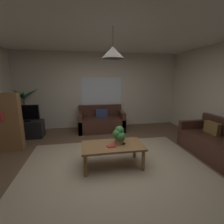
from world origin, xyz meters
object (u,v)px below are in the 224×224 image
Objects in this scene: couch_right_side at (214,143)px; tv_stand at (27,129)px; remote_on_table_0 at (122,143)px; bookshelf_corner at (5,122)px; book_on_table_0 at (111,146)px; couch_under_window at (101,122)px; pendant_lamp at (113,52)px; tv at (25,113)px; potted_palm_corner at (25,112)px; coffee_table at (113,148)px; potted_plant_on_table at (119,135)px; remote_on_table_1 at (118,142)px.

couch_right_side is 1.65× the size of tv_stand.
bookshelf_corner reaches higher than remote_on_table_0.
couch_under_window is at bearing 88.36° from book_on_table_0.
bookshelf_corner reaches higher than couch_under_window.
couch_under_window is 2.89× the size of pendant_lamp.
couch_right_side is at bearing -42.92° from couch_under_window.
potted_palm_corner is at bearing 107.98° from tv.
remote_on_table_0 is (0.19, 0.05, 0.08)m from coffee_table.
coffee_table is at bearing -88.36° from couch_right_side.
couch_under_window reaches higher than potted_plant_on_table.
tv is 0.61m from potted_palm_corner.
book_on_table_0 is (-0.07, -2.33, 0.19)m from couch_under_window.
couch_right_side is 2.26m from potted_plant_on_table.
bookshelf_corner is at bearing -90.01° from potted_palm_corner.
tv_stand is at bearing 115.91° from remote_on_table_0.
book_on_table_0 is at bearing -121.85° from coffee_table.
tv reaches higher than book_on_table_0.
bookshelf_corner is at bearing -155.74° from couch_under_window.
tv_stand is 1.17× the size of tv.
potted_palm_corner is (-2.52, 2.43, 0.19)m from remote_on_table_1.
pendant_lamp reaches higher than couch_right_side.
tv is (-2.34, 1.90, 0.11)m from potted_plant_on_table.
tv is at bearing 141.01° from potted_plant_on_table.
tv_stand is at bearing 140.70° from potted_plant_on_table.
remote_on_table_0 is 3.58m from potted_palm_corner.
pendant_lamp is (2.21, -1.94, 1.42)m from tv.
remote_on_table_1 is at bearing -38.81° from tv_stand.
tv is at bearing 138.64° from pendant_lamp.
potted_palm_corner is at bearing 100.66° from remote_on_table_1.
couch_right_side is 1.24× the size of coffee_table.
book_on_table_0 is 0.24m from remote_on_table_1.
bookshelf_corner is 2.72× the size of pendant_lamp.
couch_under_window reaches higher than remote_on_table_0.
remote_on_table_0 is 0.18× the size of tv_stand.
tv reaches higher than potted_plant_on_table.
couch_right_side is 2.89× the size of pendant_lamp.
tv is (-2.40, 1.89, 0.28)m from remote_on_table_0.
potted_palm_corner is at bearing 89.99° from bookshelf_corner.
potted_palm_corner reaches higher than couch_under_window.
book_on_table_0 is at bearing -86.52° from couch_right_side.
couch_under_window is 2.34m from book_on_table_0.
remote_on_table_1 is 0.21× the size of tv.
book_on_table_0 is at bearing -121.85° from pendant_lamp.
couch_right_side is 2.37m from coffee_table.
coffee_table is at bearing 168.94° from remote_on_table_0.
potted_plant_on_table is (-0.06, -0.00, 0.17)m from remote_on_table_0.
remote_on_table_0 is at bearing 14.41° from coffee_table.
pendant_lamp is at bearing 58.15° from book_on_table_0.
remote_on_table_1 is 0.17m from potted_plant_on_table.
remote_on_table_1 is (-0.06, 0.03, 0.00)m from remote_on_table_0.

